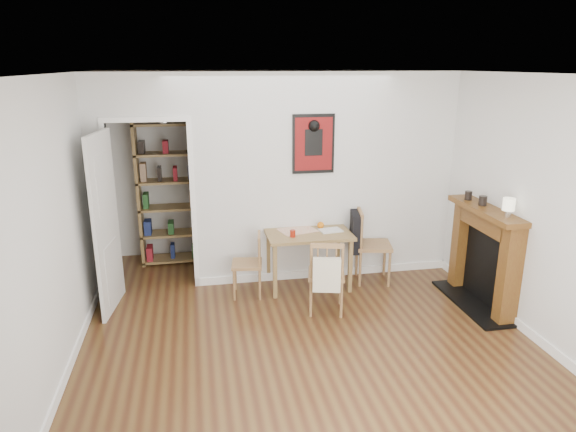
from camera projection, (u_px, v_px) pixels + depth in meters
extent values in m
plane|color=brown|center=(303.00, 330.00, 5.38)|extent=(5.20, 5.20, 0.00)
plane|color=silver|center=(266.00, 163.00, 7.46)|extent=(4.50, 0.00, 4.50)
plane|color=silver|center=(415.00, 353.00, 2.56)|extent=(4.50, 0.00, 4.50)
plane|color=silver|center=(60.00, 224.00, 4.61)|extent=(0.00, 5.20, 5.20)
plane|color=silver|center=(513.00, 200.00, 5.40)|extent=(0.00, 5.20, 5.20)
plane|color=white|center=(306.00, 73.00, 4.64)|extent=(5.20, 5.20, 0.00)
cube|color=silver|center=(325.00, 179.00, 6.43)|extent=(3.35, 0.10, 2.60)
cube|color=silver|center=(100.00, 188.00, 5.95)|extent=(0.25, 0.10, 2.60)
cube|color=silver|center=(144.00, 97.00, 5.76)|extent=(0.90, 0.10, 0.55)
cube|color=white|center=(111.00, 210.00, 6.05)|extent=(0.06, 0.14, 2.05)
cube|color=white|center=(193.00, 206.00, 6.22)|extent=(0.06, 0.14, 2.05)
cube|color=white|center=(325.00, 273.00, 6.73)|extent=(3.35, 0.02, 0.10)
cube|color=white|center=(63.00, 383.00, 4.40)|extent=(0.02, 4.00, 0.10)
cube|color=white|center=(532.00, 335.00, 5.19)|extent=(0.02, 4.00, 0.10)
cube|color=silver|center=(106.00, 224.00, 5.61)|extent=(0.15, 0.80, 2.00)
cube|color=black|center=(313.00, 144.00, 6.21)|extent=(0.52, 0.02, 0.72)
cube|color=maroon|center=(314.00, 144.00, 6.20)|extent=(0.46, 0.00, 0.64)
cube|color=olive|center=(308.00, 234.00, 6.27)|extent=(1.03, 0.66, 0.04)
cube|color=olive|center=(275.00, 272.00, 6.03)|extent=(0.05, 0.05, 0.67)
cube|color=olive|center=(350.00, 266.00, 6.19)|extent=(0.05, 0.05, 0.67)
cube|color=olive|center=(268.00, 255.00, 6.55)|extent=(0.05, 0.05, 0.67)
cube|color=olive|center=(338.00, 251.00, 6.71)|extent=(0.05, 0.05, 0.67)
cube|color=black|center=(355.00, 232.00, 6.43)|extent=(0.18, 0.40, 0.49)
cube|color=beige|center=(327.00, 274.00, 5.45)|extent=(0.31, 0.17, 0.37)
cube|color=olive|center=(139.00, 195.00, 6.92)|extent=(0.04, 0.33, 1.97)
cube|color=olive|center=(198.00, 192.00, 7.06)|extent=(0.04, 0.33, 1.97)
cube|color=olive|center=(173.00, 258.00, 7.26)|extent=(0.83, 0.33, 0.03)
cube|color=olive|center=(170.00, 208.00, 7.04)|extent=(0.83, 0.33, 0.03)
cube|color=olive|center=(164.00, 124.00, 6.72)|extent=(0.83, 0.33, 0.03)
cube|color=maroon|center=(169.00, 194.00, 6.99)|extent=(0.72, 0.27, 0.27)
cube|color=brown|center=(509.00, 276.00, 5.37)|extent=(0.20, 0.16, 1.10)
cube|color=brown|center=(462.00, 245.00, 6.30)|extent=(0.20, 0.16, 1.10)
cube|color=brown|center=(487.00, 210.00, 5.66)|extent=(0.30, 1.21, 0.06)
cube|color=brown|center=(488.00, 221.00, 5.70)|extent=(0.20, 0.85, 0.20)
cube|color=black|center=(487.00, 267.00, 5.87)|extent=(0.08, 0.81, 0.88)
cube|color=black|center=(474.00, 302.00, 5.97)|extent=(0.45, 1.25, 0.03)
cylinder|color=maroon|center=(293.00, 234.00, 6.09)|extent=(0.07, 0.07, 0.08)
sphere|color=orange|center=(321.00, 225.00, 6.41)|extent=(0.08, 0.08, 0.08)
cube|color=beige|center=(297.00, 230.00, 6.34)|extent=(0.51, 0.44, 0.00)
cube|color=silver|center=(331.00, 230.00, 6.32)|extent=(0.29, 0.23, 0.01)
cylinder|color=silver|center=(508.00, 214.00, 5.30)|extent=(0.06, 0.06, 0.07)
cylinder|color=white|center=(509.00, 204.00, 5.27)|extent=(0.13, 0.13, 0.13)
cylinder|color=black|center=(483.00, 201.00, 5.73)|extent=(0.09, 0.09, 0.11)
cylinder|color=black|center=(468.00, 196.00, 5.96)|extent=(0.08, 0.08, 0.10)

